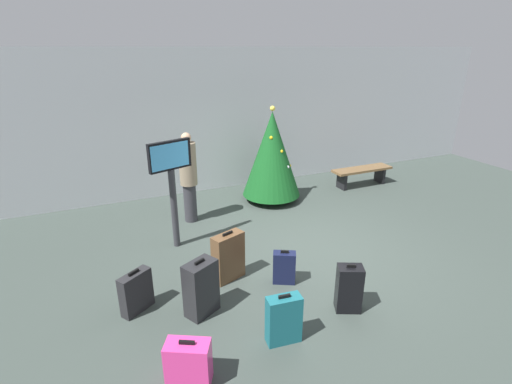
% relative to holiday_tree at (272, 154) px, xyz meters
% --- Properties ---
extents(ground_plane, '(16.00, 16.00, 0.00)m').
position_rel_holiday_tree_xyz_m(ground_plane, '(-0.43, -2.54, -1.14)').
color(ground_plane, '#38423D').
extents(back_wall, '(16.00, 0.20, 3.47)m').
position_rel_holiday_tree_xyz_m(back_wall, '(-0.43, 1.40, 0.59)').
color(back_wall, '#B7BCC1').
rests_on(back_wall, ground_plane).
extents(holiday_tree, '(1.36, 1.36, 2.24)m').
position_rel_holiday_tree_xyz_m(holiday_tree, '(0.00, 0.00, 0.00)').
color(holiday_tree, '#4C3319').
rests_on(holiday_tree, ground_plane).
extents(flight_info_kiosk, '(0.77, 0.33, 1.98)m').
position_rel_holiday_tree_xyz_m(flight_info_kiosk, '(-2.59, -1.33, 0.22)').
color(flight_info_kiosk, '#333338').
rests_on(flight_info_kiosk, ground_plane).
extents(waiting_bench, '(1.66, 0.44, 0.48)m').
position_rel_holiday_tree_xyz_m(waiting_bench, '(2.63, -0.04, -0.77)').
color(waiting_bench, brown).
rests_on(waiting_bench, ground_plane).
extents(traveller_0, '(0.43, 0.43, 1.89)m').
position_rel_holiday_tree_xyz_m(traveller_0, '(-2.06, -0.37, -0.14)').
color(traveller_0, '#333338').
rests_on(traveller_0, ground_plane).
extents(suitcase_0, '(0.56, 0.38, 0.82)m').
position_rel_holiday_tree_xyz_m(suitcase_0, '(-2.07, -2.73, -0.75)').
color(suitcase_0, brown).
rests_on(suitcase_0, ground_plane).
extents(suitcase_1, '(0.39, 0.32, 0.56)m').
position_rel_holiday_tree_xyz_m(suitcase_1, '(-1.31, -3.17, -0.88)').
color(suitcase_1, '#141938').
rests_on(suitcase_1, ground_plane).
extents(suitcase_2, '(0.41, 0.36, 0.72)m').
position_rel_holiday_tree_xyz_m(suitcase_2, '(-0.81, -4.12, -0.80)').
color(suitcase_2, black).
rests_on(suitcase_2, ground_plane).
extents(suitcase_3, '(0.52, 0.45, 0.83)m').
position_rel_holiday_tree_xyz_m(suitcase_3, '(-2.69, -3.37, -0.74)').
color(suitcase_3, '#232326').
rests_on(suitcase_3, ground_plane).
extents(suitcase_4, '(0.45, 0.24, 0.68)m').
position_rel_holiday_tree_xyz_m(suitcase_4, '(-1.91, -4.30, -0.82)').
color(suitcase_4, '#19606B').
rests_on(suitcase_4, ground_plane).
extents(suitcase_5, '(0.54, 0.45, 0.56)m').
position_rel_holiday_tree_xyz_m(suitcase_5, '(-3.15, -4.45, -0.88)').
color(suitcase_5, '#E5388C').
rests_on(suitcase_5, ground_plane).
extents(suitcase_6, '(0.48, 0.40, 0.63)m').
position_rel_holiday_tree_xyz_m(suitcase_6, '(-3.50, -2.96, -0.84)').
color(suitcase_6, '#232326').
rests_on(suitcase_6, ground_plane).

